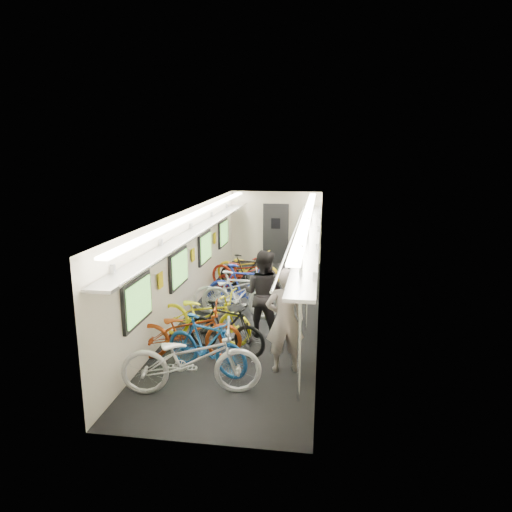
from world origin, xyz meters
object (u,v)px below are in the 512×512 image
(passenger_near, at_px, (285,320))
(passenger_mid, at_px, (263,293))
(bicycle_0, at_px, (191,359))
(bicycle_1, at_px, (206,345))
(backpack, at_px, (297,290))

(passenger_near, bearing_deg, passenger_mid, -83.79)
(bicycle_0, xyz_separation_m, passenger_near, (1.35, 0.96, 0.34))
(bicycle_1, bearing_deg, passenger_near, -56.43)
(passenger_near, xyz_separation_m, passenger_mid, (-0.56, 1.48, -0.02))
(bicycle_0, relative_size, passenger_mid, 1.21)
(bicycle_1, relative_size, passenger_mid, 0.93)
(bicycle_0, bearing_deg, bicycle_1, -14.64)
(bicycle_1, relative_size, passenger_near, 0.91)
(passenger_near, xyz_separation_m, backpack, (0.16, 0.53, 0.38))
(bicycle_0, distance_m, bicycle_1, 0.72)
(passenger_near, bearing_deg, bicycle_0, 20.94)
(backpack, bearing_deg, passenger_mid, 139.98)
(bicycle_1, height_order, backpack, backpack)
(bicycle_1, height_order, passenger_near, passenger_near)
(bicycle_0, xyz_separation_m, bicycle_1, (0.05, 0.71, -0.07))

